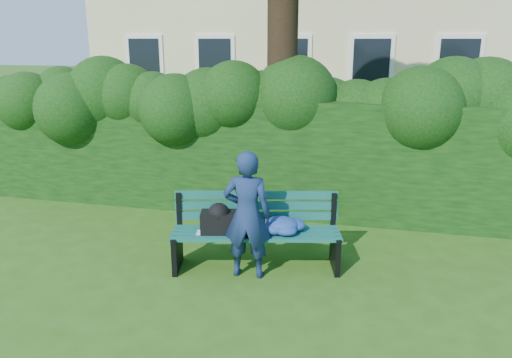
# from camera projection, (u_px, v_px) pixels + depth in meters

# --- Properties ---
(ground) EXTENTS (80.00, 80.00, 0.00)m
(ground) POSITION_uv_depth(u_px,v_px,m) (244.00, 267.00, 6.08)
(ground) COLOR #325414
(ground) RESTS_ON ground
(hedge) EXTENTS (10.00, 1.00, 1.80)m
(hedge) POSITION_uv_depth(u_px,v_px,m) (280.00, 155.00, 7.89)
(hedge) COLOR black
(hedge) RESTS_ON ground
(park_bench) EXTENTS (2.07, 0.99, 0.89)m
(park_bench) POSITION_uv_depth(u_px,v_px,m) (255.00, 228.00, 5.96)
(park_bench) COLOR #115755
(park_bench) RESTS_ON ground
(man_reading) EXTENTS (0.58, 0.41, 1.50)m
(man_reading) POSITION_uv_depth(u_px,v_px,m) (247.00, 215.00, 5.67)
(man_reading) COLOR navy
(man_reading) RESTS_ON ground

